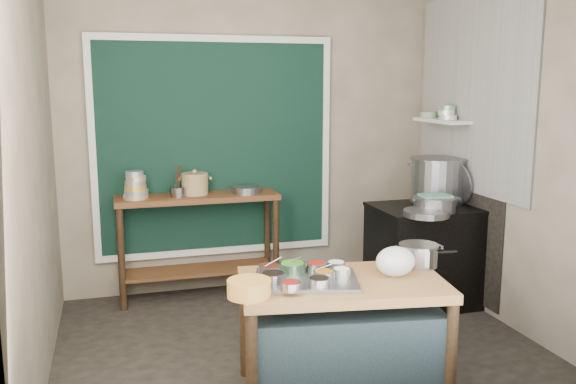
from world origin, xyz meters
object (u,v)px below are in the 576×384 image
object	(u,v)px
ceramic_crock	(195,185)
back_counter	(199,246)
prep_table	(341,337)
condiment_tray	(306,280)
yellow_basin	(249,288)
utensil_cup	(178,192)
steamer	(435,204)
saucepan	(418,255)
stock_pot	(438,180)
stove_block	(425,257)

from	to	relation	value
ceramic_crock	back_counter	bearing A→B (deg)	-64.65
prep_table	condiment_tray	size ratio (longest dim) A/B	2.04
prep_table	yellow_basin	size ratio (longest dim) A/B	4.99
condiment_tray	utensil_cup	world-z (taller)	utensil_cup
condiment_tray	steamer	xyz separation A→B (m)	(1.49, 1.09, 0.18)
saucepan	utensil_cup	bearing A→B (deg)	135.75
prep_table	ceramic_crock	xyz separation A→B (m)	(-0.62, 2.06, 0.66)
ceramic_crock	condiment_tray	bearing A→B (deg)	-79.32
ceramic_crock	stock_pot	distance (m)	2.18
back_counter	condiment_tray	bearing A→B (deg)	-79.59
saucepan	stock_pot	size ratio (longest dim) A/B	0.52
prep_table	condiment_tray	bearing A→B (deg)	-174.63
back_counter	saucepan	size ratio (longest dim) A/B	5.42
back_counter	saucepan	distance (m)	2.27
saucepan	ceramic_crock	bearing A→B (deg)	131.38
stove_block	yellow_basin	size ratio (longest dim) A/B	3.59
steamer	condiment_tray	bearing A→B (deg)	-143.82
condiment_tray	yellow_basin	world-z (taller)	yellow_basin
back_counter	condiment_tray	xyz separation A→B (m)	(0.37, -2.02, 0.29)
utensil_cup	stove_block	bearing A→B (deg)	-18.29
prep_table	back_counter	world-z (taller)	back_counter
condiment_tray	utensil_cup	xyz separation A→B (m)	(-0.54, 1.97, 0.23)
saucepan	utensil_cup	xyz separation A→B (m)	(-1.36, 1.85, 0.17)
back_counter	saucepan	world-z (taller)	back_counter
saucepan	steamer	xyz separation A→B (m)	(0.67, 0.97, 0.12)
stove_block	condiment_tray	world-z (taller)	stove_block
yellow_basin	utensil_cup	bearing A→B (deg)	94.29
utensil_cup	stock_pot	distance (m)	2.32
yellow_basin	steamer	world-z (taller)	steamer
back_counter	steamer	bearing A→B (deg)	-26.58
stove_block	ceramic_crock	distance (m)	2.15
condiment_tray	yellow_basin	size ratio (longest dim) A/B	2.44
yellow_basin	stock_pot	distance (m)	2.64
stock_pot	steamer	bearing A→B (deg)	-122.20
back_counter	prep_table	bearing A→B (deg)	-73.53
back_counter	ceramic_crock	xyz separation A→B (m)	(-0.02, 0.03, 0.56)
condiment_tray	stock_pot	size ratio (longest dim) A/B	1.20
utensil_cup	prep_table	bearing A→B (deg)	-68.71
stove_block	condiment_tray	size ratio (longest dim) A/B	1.47
back_counter	utensil_cup	distance (m)	0.55
prep_table	stock_pot	size ratio (longest dim) A/B	2.45
saucepan	stock_pot	world-z (taller)	stock_pot
saucepan	ceramic_crock	size ratio (longest dim) A/B	1.04
condiment_tray	yellow_basin	xyz separation A→B (m)	(-0.39, -0.14, 0.03)
condiment_tray	steamer	world-z (taller)	steamer
prep_table	saucepan	distance (m)	0.75
utensil_cup	stock_pot	size ratio (longest dim) A/B	0.28
saucepan	steamer	distance (m)	1.18
ceramic_crock	stock_pot	bearing A→B (deg)	-16.09
prep_table	stove_block	size ratio (longest dim) A/B	1.39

